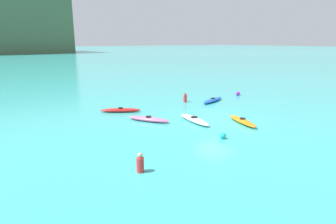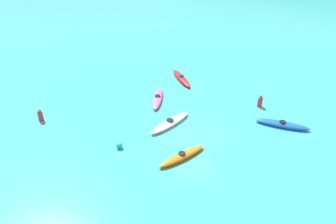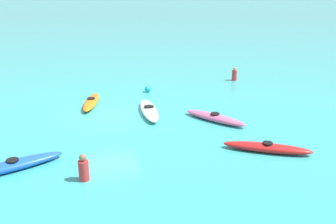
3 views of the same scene
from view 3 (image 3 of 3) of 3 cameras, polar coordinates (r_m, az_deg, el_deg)
ground_plane at (r=17.01m, az=-9.09°, el=-0.71°), size 600.00×600.00×0.00m
kayak_pink at (r=16.32m, az=7.39°, el=-0.88°), size 2.22×2.91×0.37m
kayak_orange at (r=18.84m, az=-11.96°, el=1.58°), size 1.40×3.10×0.37m
kayak_white at (r=17.19m, az=-3.00°, el=0.30°), size 1.03×3.38×0.37m
kayak_blue at (r=12.99m, az=-23.16°, el=-7.70°), size 3.32×1.67×0.37m
kayak_red at (r=13.68m, az=15.33°, el=-5.44°), size 3.00×2.12×0.37m
buoy_cyan at (r=20.75m, az=-3.19°, el=3.63°), size 0.36×0.36×0.36m
person_near_shore at (r=11.56m, az=-13.12°, el=-8.68°), size 0.44×0.44×0.88m
person_by_kayaks at (r=23.75m, az=10.39°, el=5.83°), size 0.45×0.45×0.88m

